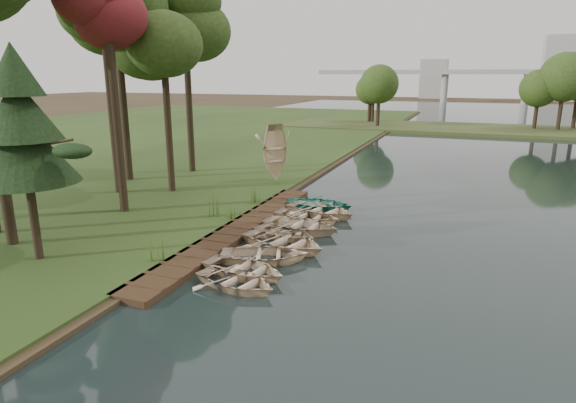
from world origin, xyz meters
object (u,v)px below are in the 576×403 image
(rowboat_2, at_px, (264,253))
(rowboat_1, at_px, (244,267))
(pine_tree, at_px, (21,128))
(boardwalk, at_px, (237,230))
(stored_rowboat, at_px, (275,175))
(rowboat_0, at_px, (236,279))

(rowboat_2, bearing_deg, rowboat_1, 154.32)
(pine_tree, bearing_deg, boardwalk, 49.07)
(boardwalk, distance_m, pine_tree, 9.90)
(rowboat_2, relative_size, pine_tree, 0.43)
(rowboat_1, bearing_deg, rowboat_2, 5.12)
(rowboat_1, distance_m, stored_rowboat, 15.58)
(rowboat_1, distance_m, rowboat_2, 1.54)
(rowboat_1, bearing_deg, rowboat_0, -158.58)
(boardwalk, relative_size, rowboat_2, 4.52)
(rowboat_0, relative_size, pine_tree, 0.39)
(rowboat_1, bearing_deg, boardwalk, 39.84)
(boardwalk, bearing_deg, rowboat_1, -60.35)
(boardwalk, xyz_separation_m, pine_tree, (-5.50, -6.34, 5.25))
(stored_rowboat, bearing_deg, rowboat_0, -126.69)
(boardwalk, height_order, rowboat_2, rowboat_2)
(stored_rowboat, height_order, pine_tree, pine_tree)
(rowboat_0, xyz_separation_m, stored_rowboat, (-5.12, 15.82, 0.32))
(rowboat_2, bearing_deg, rowboat_0, 160.93)
(rowboat_0, distance_m, stored_rowboat, 16.63)
(rowboat_0, bearing_deg, pine_tree, 109.25)
(boardwalk, height_order, rowboat_0, rowboat_0)
(rowboat_0, relative_size, rowboat_2, 0.89)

